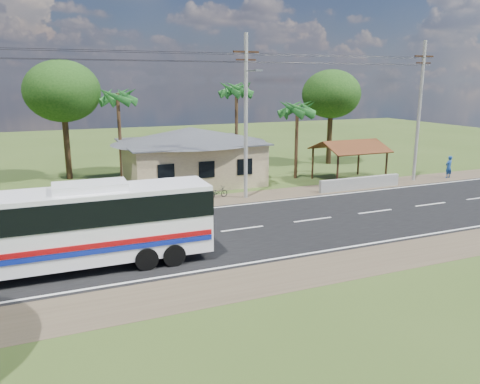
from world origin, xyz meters
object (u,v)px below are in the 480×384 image
object	(u,v)px
waiting_shed	(350,147)
motorcycle	(218,192)
person	(449,167)
coach_bus	(68,222)

from	to	relation	value
waiting_shed	motorcycle	bearing A→B (deg)	-173.39
waiting_shed	motorcycle	size ratio (longest dim) A/B	3.43
person	coach_bus	bearing A→B (deg)	8.43
waiting_shed	person	size ratio (longest dim) A/B	2.79
coach_bus	person	bearing A→B (deg)	16.71
waiting_shed	person	bearing A→B (deg)	-15.47
coach_bus	person	size ratio (longest dim) A/B	6.57
coach_bus	motorcycle	size ratio (longest dim) A/B	8.08
waiting_shed	motorcycle	xyz separation A→B (m)	(-11.83, -1.37, -2.33)
motorcycle	person	distance (m)	20.27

